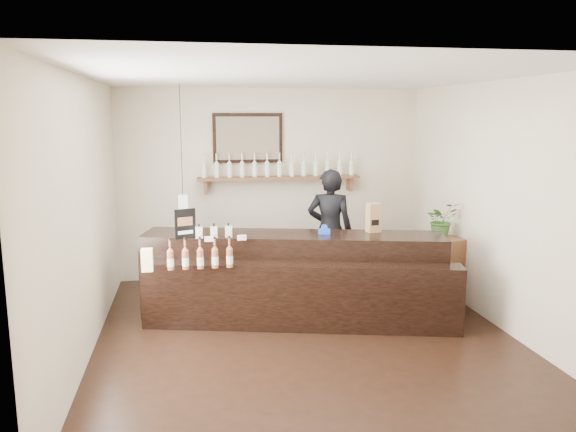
# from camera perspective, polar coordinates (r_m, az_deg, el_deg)

# --- Properties ---
(ground) EXTENTS (5.00, 5.00, 0.00)m
(ground) POSITION_cam_1_polar(r_m,az_deg,el_deg) (6.36, 1.73, -12.03)
(ground) COLOR black
(ground) RESTS_ON ground
(room_shell) EXTENTS (5.00, 5.00, 5.00)m
(room_shell) POSITION_cam_1_polar(r_m,az_deg,el_deg) (5.93, 1.82, 3.39)
(room_shell) COLOR beige
(room_shell) RESTS_ON ground
(back_wall_decor) EXTENTS (2.66, 0.96, 1.69)m
(back_wall_decor) POSITION_cam_1_polar(r_m,az_deg,el_deg) (8.23, -2.57, 5.62)
(back_wall_decor) COLOR brown
(back_wall_decor) RESTS_ON ground
(counter) EXTENTS (3.65, 1.81, 1.17)m
(counter) POSITION_cam_1_polar(r_m,az_deg,el_deg) (6.73, 0.66, -6.52)
(counter) COLOR black
(counter) RESTS_ON ground
(promo_sign) EXTENTS (0.24, 0.10, 0.35)m
(promo_sign) POSITION_cam_1_polar(r_m,az_deg,el_deg) (6.54, -10.40, -0.78)
(promo_sign) COLOR black
(promo_sign) RESTS_ON counter
(paper_bag) EXTENTS (0.18, 0.15, 0.35)m
(paper_bag) POSITION_cam_1_polar(r_m,az_deg,el_deg) (6.88, 8.70, -0.16)
(paper_bag) COLOR #947047
(paper_bag) RESTS_ON counter
(tape_dispenser) EXTENTS (0.15, 0.09, 0.12)m
(tape_dispenser) POSITION_cam_1_polar(r_m,az_deg,el_deg) (6.71, 3.71, -1.46)
(tape_dispenser) COLOR blue
(tape_dispenser) RESTS_ON counter
(side_cabinet) EXTENTS (0.55, 0.67, 0.84)m
(side_cabinet) POSITION_cam_1_polar(r_m,az_deg,el_deg) (7.69, 15.09, -5.13)
(side_cabinet) COLOR brown
(side_cabinet) RESTS_ON ground
(potted_plant) EXTENTS (0.48, 0.44, 0.46)m
(potted_plant) POSITION_cam_1_polar(r_m,az_deg,el_deg) (7.55, 15.32, -0.36)
(potted_plant) COLOR #346428
(potted_plant) RESTS_ON side_cabinet
(shopkeeper) EXTENTS (0.81, 0.67, 1.92)m
(shopkeeper) POSITION_cam_1_polar(r_m,az_deg,el_deg) (7.69, 4.28, -0.68)
(shopkeeper) COLOR black
(shopkeeper) RESTS_ON ground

